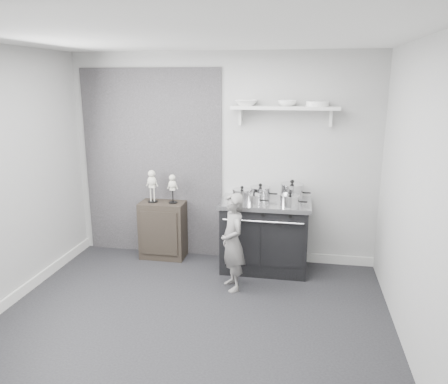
{
  "coord_description": "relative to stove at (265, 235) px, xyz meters",
  "views": [
    {
      "loc": [
        1.03,
        -3.72,
        2.34
      ],
      "look_at": [
        0.18,
        0.95,
        1.12
      ],
      "focal_mm": 35.0,
      "sensor_mm": 36.0,
      "label": 1
    }
  ],
  "objects": [
    {
      "name": "wall_shelf",
      "position": [
        0.19,
        0.2,
        1.56
      ],
      "size": [
        1.3,
        0.26,
        0.24
      ],
      "color": "silver",
      "rests_on": "room_shell"
    },
    {
      "name": "pot_front_left",
      "position": [
        -0.28,
        -0.08,
        0.52
      ],
      "size": [
        0.32,
        0.23,
        0.2
      ],
      "color": "silver",
      "rests_on": "stove"
    },
    {
      "name": "stove",
      "position": [
        0.0,
        0.0,
        0.0
      ],
      "size": [
        1.12,
        0.7,
        0.89
      ],
      "color": "black",
      "rests_on": "ground"
    },
    {
      "name": "plate_stack",
      "position": [
        0.57,
        0.19,
        1.62
      ],
      "size": [
        0.27,
        0.27,
        0.06
      ],
      "primitive_type": "cylinder",
      "color": "white",
      "rests_on": "wall_shelf"
    },
    {
      "name": "ground",
      "position": [
        -0.61,
        -1.48,
        -0.45
      ],
      "size": [
        4.0,
        4.0,
        0.0
      ],
      "primitive_type": "plane",
      "color": "black",
      "rests_on": "ground"
    },
    {
      "name": "room_shell",
      "position": [
        -0.7,
        -1.33,
        1.19
      ],
      "size": [
        4.02,
        3.62,
        2.71
      ],
      "color": "#A5A5A2",
      "rests_on": "ground"
    },
    {
      "name": "child",
      "position": [
        -0.31,
        -0.62,
        0.11
      ],
      "size": [
        0.43,
        0.49,
        1.13
      ],
      "primitive_type": "imported",
      "rotation": [
        0.0,
        0.0,
        -1.09
      ],
      "color": "slate",
      "rests_on": "ground"
    },
    {
      "name": "pot_back_right",
      "position": [
        0.31,
        0.13,
        0.55
      ],
      "size": [
        0.38,
        0.29,
        0.25
      ],
      "color": "silver",
      "rests_on": "stove"
    },
    {
      "name": "skeleton_torso",
      "position": [
        -1.23,
        0.13,
        0.54
      ],
      "size": [
        0.12,
        0.08,
        0.44
      ],
      "primitive_type": null,
      "color": "beige",
      "rests_on": "side_cabinet"
    },
    {
      "name": "pot_front_center",
      "position": [
        -0.13,
        -0.18,
        0.51
      ],
      "size": [
        0.26,
        0.17,
        0.16
      ],
      "color": "silver",
      "rests_on": "stove"
    },
    {
      "name": "pot_front_right",
      "position": [
        0.3,
        -0.19,
        0.52
      ],
      "size": [
        0.32,
        0.23,
        0.18
      ],
      "color": "silver",
      "rests_on": "stove"
    },
    {
      "name": "bowl_large",
      "position": [
        -0.28,
        0.19,
        1.63
      ],
      "size": [
        0.29,
        0.29,
        0.07
      ],
      "primitive_type": "imported",
      "color": "white",
      "rests_on": "wall_shelf"
    },
    {
      "name": "side_cabinet",
      "position": [
        -1.38,
        0.13,
        -0.07
      ],
      "size": [
        0.59,
        0.35,
        0.77
      ],
      "primitive_type": "cube",
      "color": "black",
      "rests_on": "ground"
    },
    {
      "name": "bowl_small",
      "position": [
        0.22,
        0.19,
        1.62
      ],
      "size": [
        0.22,
        0.22,
        0.07
      ],
      "primitive_type": "imported",
      "color": "white",
      "rests_on": "wall_shelf"
    },
    {
      "name": "skeleton_full",
      "position": [
        -1.51,
        0.13,
        0.57
      ],
      "size": [
        0.14,
        0.09,
        0.5
      ],
      "primitive_type": null,
      "color": "beige",
      "rests_on": "side_cabinet"
    },
    {
      "name": "pot_back_left",
      "position": [
        -0.08,
        0.12,
        0.52
      ],
      "size": [
        0.35,
        0.26,
        0.19
      ],
      "color": "silver",
      "rests_on": "stove"
    }
  ]
}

